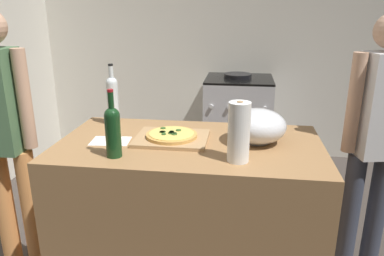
{
  "coord_description": "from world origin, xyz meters",
  "views": [
    {
      "loc": [
        0.32,
        -1.21,
        1.59
      ],
      "look_at": [
        0.05,
        0.78,
        0.93
      ],
      "focal_mm": 34.65,
      "sensor_mm": 36.0,
      "label": 1
    }
  ],
  "objects_px": {
    "wine_bottle_clear": "(113,129)",
    "wine_bottle_green": "(113,98)",
    "mixing_bowl": "(258,126)",
    "person_in_red": "(375,136)",
    "pizza": "(172,135)",
    "paper_towel_roll": "(239,132)",
    "person_in_stripes": "(6,133)",
    "stove": "(238,122)"
  },
  "relations": [
    {
      "from": "paper_towel_roll",
      "to": "wine_bottle_clear",
      "type": "bearing_deg",
      "value": -177.56
    },
    {
      "from": "wine_bottle_green",
      "to": "stove",
      "type": "distance_m",
      "value": 1.79
    },
    {
      "from": "stove",
      "to": "person_in_stripes",
      "type": "height_order",
      "value": "person_in_stripes"
    },
    {
      "from": "wine_bottle_green",
      "to": "mixing_bowl",
      "type": "bearing_deg",
      "value": -13.71
    },
    {
      "from": "pizza",
      "to": "person_in_red",
      "type": "relative_size",
      "value": 0.18
    },
    {
      "from": "wine_bottle_clear",
      "to": "pizza",
      "type": "bearing_deg",
      "value": 48.92
    },
    {
      "from": "mixing_bowl",
      "to": "wine_bottle_clear",
      "type": "relative_size",
      "value": 0.91
    },
    {
      "from": "stove",
      "to": "person_in_stripes",
      "type": "bearing_deg",
      "value": -125.77
    },
    {
      "from": "paper_towel_roll",
      "to": "person_in_stripes",
      "type": "height_order",
      "value": "person_in_stripes"
    },
    {
      "from": "mixing_bowl",
      "to": "person_in_red",
      "type": "relative_size",
      "value": 0.2
    },
    {
      "from": "pizza",
      "to": "paper_towel_roll",
      "type": "bearing_deg",
      "value": -33.46
    },
    {
      "from": "wine_bottle_green",
      "to": "person_in_red",
      "type": "height_order",
      "value": "person_in_red"
    },
    {
      "from": "paper_towel_roll",
      "to": "person_in_red",
      "type": "distance_m",
      "value": 0.89
    },
    {
      "from": "wine_bottle_clear",
      "to": "person_in_stripes",
      "type": "bearing_deg",
      "value": 163.65
    },
    {
      "from": "pizza",
      "to": "wine_bottle_clear",
      "type": "height_order",
      "value": "wine_bottle_clear"
    },
    {
      "from": "pizza",
      "to": "mixing_bowl",
      "type": "xyz_separation_m",
      "value": [
        0.47,
        0.03,
        0.06
      ]
    },
    {
      "from": "mixing_bowl",
      "to": "person_in_stripes",
      "type": "bearing_deg",
      "value": -176.49
    },
    {
      "from": "stove",
      "to": "person_in_red",
      "type": "bearing_deg",
      "value": -63.2
    },
    {
      "from": "wine_bottle_green",
      "to": "stove",
      "type": "height_order",
      "value": "wine_bottle_green"
    },
    {
      "from": "pizza",
      "to": "person_in_red",
      "type": "height_order",
      "value": "person_in_red"
    },
    {
      "from": "paper_towel_roll",
      "to": "wine_bottle_clear",
      "type": "xyz_separation_m",
      "value": [
        -0.61,
        -0.03,
        -0.0
      ]
    },
    {
      "from": "stove",
      "to": "pizza",
      "type": "bearing_deg",
      "value": -101.16
    },
    {
      "from": "wine_bottle_green",
      "to": "stove",
      "type": "xyz_separation_m",
      "value": [
        0.76,
        1.51,
        -0.58
      ]
    },
    {
      "from": "mixing_bowl",
      "to": "stove",
      "type": "height_order",
      "value": "mixing_bowl"
    },
    {
      "from": "wine_bottle_green",
      "to": "stove",
      "type": "bearing_deg",
      "value": 63.19
    },
    {
      "from": "wine_bottle_clear",
      "to": "wine_bottle_green",
      "type": "distance_m",
      "value": 0.55
    },
    {
      "from": "paper_towel_roll",
      "to": "wine_bottle_green",
      "type": "xyz_separation_m",
      "value": [
        -0.79,
        0.49,
        0.02
      ]
    },
    {
      "from": "wine_bottle_green",
      "to": "paper_towel_roll",
      "type": "bearing_deg",
      "value": -31.91
    },
    {
      "from": "paper_towel_roll",
      "to": "person_in_stripes",
      "type": "distance_m",
      "value": 1.35
    },
    {
      "from": "mixing_bowl",
      "to": "wine_bottle_green",
      "type": "height_order",
      "value": "wine_bottle_green"
    },
    {
      "from": "pizza",
      "to": "person_in_stripes",
      "type": "distance_m",
      "value": 0.96
    },
    {
      "from": "pizza",
      "to": "wine_bottle_green",
      "type": "height_order",
      "value": "wine_bottle_green"
    },
    {
      "from": "stove",
      "to": "person_in_red",
      "type": "distance_m",
      "value": 1.8
    },
    {
      "from": "paper_towel_roll",
      "to": "wine_bottle_green",
      "type": "bearing_deg",
      "value": 148.09
    },
    {
      "from": "person_in_red",
      "to": "pizza",
      "type": "bearing_deg",
      "value": -170.52
    },
    {
      "from": "person_in_stripes",
      "to": "person_in_red",
      "type": "height_order",
      "value": "person_in_stripes"
    },
    {
      "from": "paper_towel_roll",
      "to": "person_in_red",
      "type": "height_order",
      "value": "person_in_red"
    },
    {
      "from": "wine_bottle_clear",
      "to": "person_in_red",
      "type": "relative_size",
      "value": 0.22
    },
    {
      "from": "pizza",
      "to": "wine_bottle_green",
      "type": "distance_m",
      "value": 0.5
    },
    {
      "from": "person_in_red",
      "to": "paper_towel_roll",
      "type": "bearing_deg",
      "value": -150.39
    },
    {
      "from": "wine_bottle_clear",
      "to": "wine_bottle_green",
      "type": "xyz_separation_m",
      "value": [
        -0.18,
        0.52,
        0.03
      ]
    },
    {
      "from": "pizza",
      "to": "mixing_bowl",
      "type": "bearing_deg",
      "value": 3.54
    }
  ]
}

